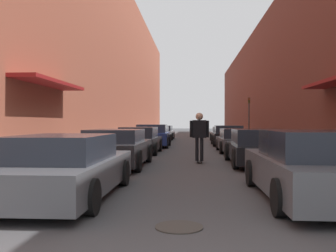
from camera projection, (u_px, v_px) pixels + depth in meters
ground at (191, 144)px, 26.07m from camera, size 129.81×129.81×0.00m
curb_strip_left at (140, 139)px, 32.25m from camera, size 1.80×59.01×0.12m
curb_strip_right at (244, 140)px, 31.67m from camera, size 1.80×59.01×0.12m
building_row_left at (107, 65)px, 32.36m from camera, size 4.90×59.01×12.90m
building_row_right at (279, 84)px, 31.43m from camera, size 4.90×59.01×9.42m
parked_car_left_0 at (65, 168)px, 7.57m from camera, size 2.02×4.69×1.28m
parked_car_left_1 at (117, 148)px, 12.84m from camera, size 2.06×4.54×1.29m
parked_car_left_2 at (139, 141)px, 18.30m from camera, size 1.96×4.08×1.29m
parked_car_left_3 at (152, 136)px, 22.91m from camera, size 2.09×3.94×1.39m
parked_car_left_4 at (158, 135)px, 27.97m from camera, size 1.85×3.96×1.22m
parked_car_left_5 at (162, 133)px, 32.94m from camera, size 2.00×4.44×1.23m
parked_car_right_0 at (312, 167)px, 7.36m from camera, size 2.08×4.69×1.37m
parked_car_right_1 at (256, 147)px, 13.44m from camera, size 1.97×4.68×1.28m
parked_car_right_2 at (237, 141)px, 19.03m from camera, size 1.96×4.06×1.20m
parked_car_right_3 at (228, 136)px, 24.42m from camera, size 2.08×4.11×1.32m
parked_car_right_4 at (223, 134)px, 29.45m from camera, size 1.89×4.12×1.16m
skateboarder at (199, 132)px, 14.06m from camera, size 0.72×0.78×1.89m
manhole_cover at (179, 227)px, 5.43m from camera, size 0.70×0.70×0.02m
traffic_light at (249, 114)px, 30.45m from camera, size 0.16×0.22×3.41m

